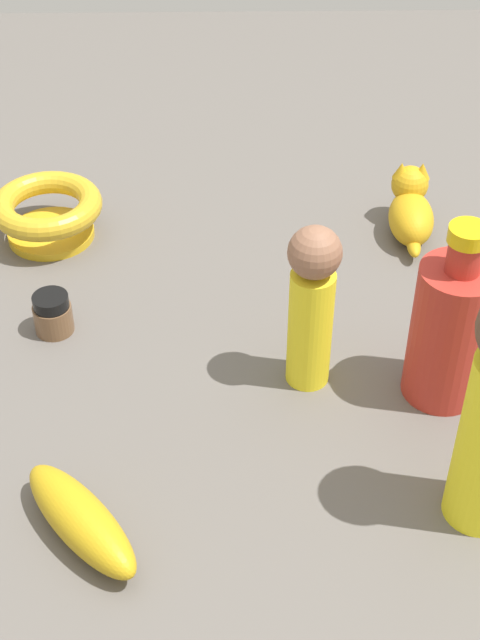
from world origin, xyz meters
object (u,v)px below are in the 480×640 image
(bottle_tall, at_px, (451,329))
(person_figure_adult, at_px, (312,303))
(nail_polish_jar, at_px, (53,314))
(cat_figurine, at_px, (411,209))
(banana, at_px, (81,520))
(bowl, at_px, (48,210))

(bottle_tall, xyz_separation_m, person_figure_adult, (0.02, 0.14, 0.02))
(nail_polish_jar, relative_size, bottle_tall, 0.24)
(cat_figurine, bearing_deg, person_figure_adult, 150.83)
(nail_polish_jar, bearing_deg, person_figure_adult, -106.48)
(banana, bearing_deg, nail_polish_jar, 152.69)
(nail_polish_jar, relative_size, cat_figurine, 0.37)
(bottle_tall, xyz_separation_m, cat_figurine, (0.29, -0.01, -0.05))
(banana, height_order, cat_figurine, cat_figurine)
(banana, bearing_deg, person_figure_adult, 93.27)
(person_figure_adult, bearing_deg, nail_polish_jar, 73.52)
(person_figure_adult, height_order, cat_figurine, person_figure_adult)
(person_figure_adult, bearing_deg, bottle_tall, -98.80)
(nail_polish_jar, relative_size, bowl, 0.35)
(cat_figurine, bearing_deg, bowl, 90.33)
(banana, bearing_deg, cat_figurine, 102.29)
(bottle_tall, bearing_deg, banana, 117.13)
(banana, bearing_deg, bowl, 151.31)
(person_figure_adult, xyz_separation_m, banana, (-0.20, 0.21, -0.08))
(person_figure_adult, xyz_separation_m, bowl, (0.26, 0.31, -0.06))
(bottle_tall, distance_m, person_figure_adult, 0.14)
(bottle_tall, bearing_deg, cat_figurine, -2.50)
(nail_polish_jar, relative_size, person_figure_adult, 0.25)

